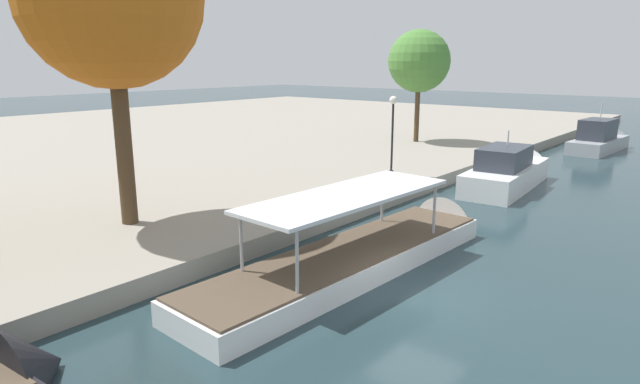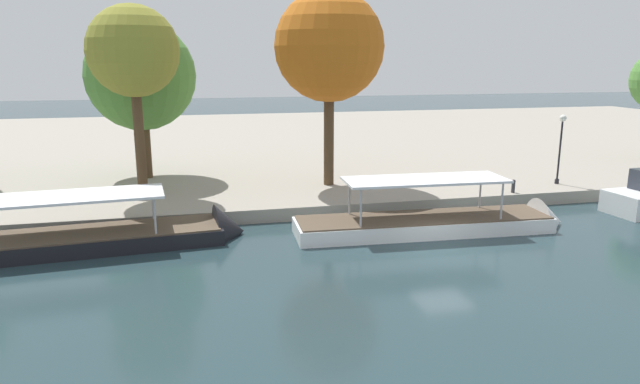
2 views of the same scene
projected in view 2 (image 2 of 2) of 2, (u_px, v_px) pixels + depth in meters
ground_plane at (444, 251)px, 26.17m from camera, size 220.00×220.00×0.00m
dock_promenade at (301, 142)px, 58.17m from camera, size 120.00×55.00×0.76m
tour_boat_1 at (101, 241)px, 26.56m from camera, size 15.11×4.37×3.86m
tour_boat_2 at (444, 225)px, 29.09m from camera, size 14.43×3.56×3.98m
mooring_bollard_0 at (513, 186)px, 34.16m from camera, size 0.23×0.23×0.81m
lamp_post at (561, 139)px, 36.04m from camera, size 0.44×0.44×4.46m
tree_1 at (328, 45)px, 34.59m from camera, size 6.77×6.77×12.02m
tree_4 at (134, 51)px, 31.70m from camera, size 5.15×5.15×10.89m
tree_5 at (137, 76)px, 37.24m from camera, size 7.13×7.13×10.37m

